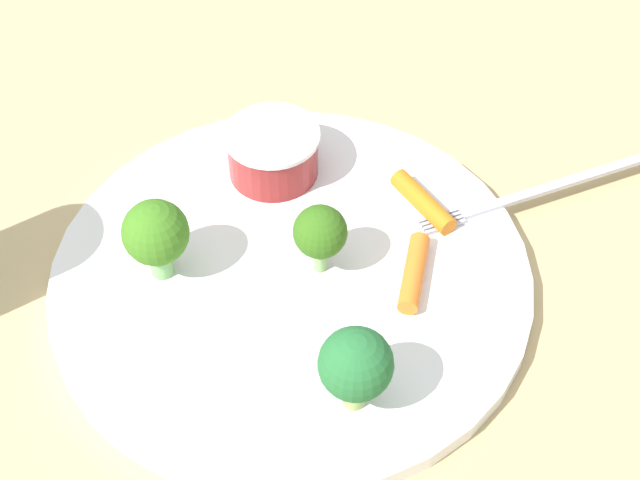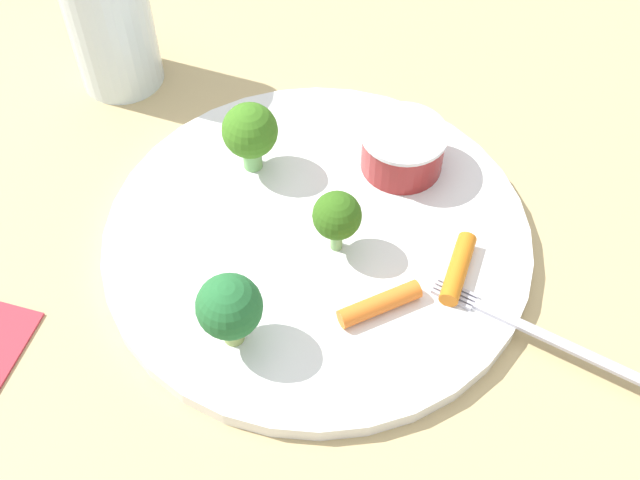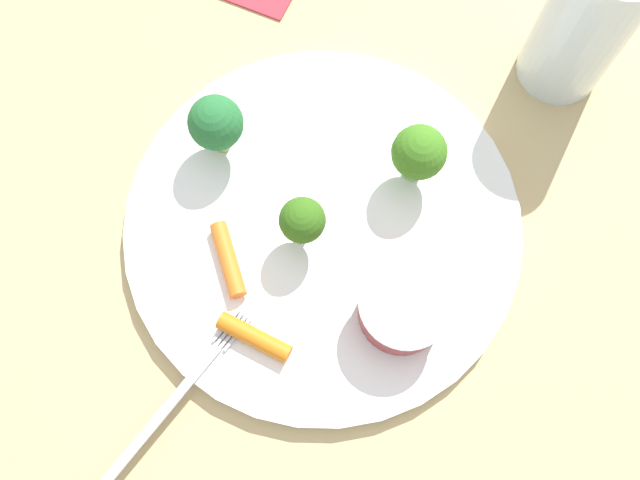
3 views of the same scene
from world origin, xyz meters
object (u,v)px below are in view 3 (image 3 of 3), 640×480
broccoli_floret_0 (299,217)px  fork (157,420)px  broccoli_floret_2 (216,124)px  sauce_cup (400,311)px  drinking_glass (586,21)px  plate (323,224)px  broccoli_floret_1 (419,153)px  carrot_stick_0 (228,259)px  carrot_stick_1 (254,337)px

broccoli_floret_0 → fork: (0.05, -0.15, -0.03)m
broccoli_floret_0 → broccoli_floret_2: bearing=-177.5°
sauce_cup → drinking_glass: 0.25m
plate → sauce_cup: size_ratio=4.72×
broccoli_floret_0 → broccoli_floret_1: size_ratio=0.88×
broccoli_floret_2 → carrot_stick_0: 0.10m
plate → carrot_stick_0: bearing=-103.4°
fork → broccoli_floret_0: bearing=106.6°
broccoli_floret_1 → broccoli_floret_2: same height
broccoli_floret_1 → carrot_stick_1: broccoli_floret_1 is taller
plate → broccoli_floret_1: bearing=81.7°
broccoli_floret_1 → sauce_cup: bearing=-46.3°
plate → drinking_glass: size_ratio=2.35×
broccoli_floret_2 → fork: 0.21m
broccoli_floret_1 → drinking_glass: size_ratio=0.44×
broccoli_floret_0 → carrot_stick_0: (-0.01, -0.05, -0.03)m
fork → carrot_stick_1: bearing=92.7°
broccoli_floret_0 → fork: 0.16m
carrot_stick_1 → drinking_glass: bearing=95.0°
carrot_stick_0 → broccoli_floret_0: bearing=75.8°
broccoli_floret_2 → carrot_stick_1: size_ratio=1.04×
plate → broccoli_floret_2: size_ratio=5.26×
broccoli_floret_1 → fork: (0.03, -0.25, -0.03)m
broccoli_floret_2 → fork: broccoli_floret_2 is taller
sauce_cup → broccoli_floret_2: 0.18m
broccoli_floret_0 → carrot_stick_0: 0.06m
broccoli_floret_1 → broccoli_floret_2: bearing=-137.3°
broccoli_floret_1 → carrot_stick_0: size_ratio=1.00×
sauce_cup → broccoli_floret_1: 0.11m
plate → broccoli_floret_0: (-0.00, -0.02, 0.04)m
sauce_cup → fork: bearing=-104.6°
broccoli_floret_2 → carrot_stick_1: bearing=-26.9°
drinking_glass → plate: bearing=-92.6°
broccoli_floret_1 → fork: size_ratio=0.30×
sauce_cup → carrot_stick_1: size_ratio=1.16×
sauce_cup → carrot_stick_1: bearing=-118.9°
sauce_cup → broccoli_floret_0: size_ratio=1.27×
carrot_stick_0 → carrot_stick_1: same height
broccoli_floret_0 → plate: bearing=79.0°
broccoli_floret_2 → broccoli_floret_0: bearing=2.5°
broccoli_floret_0 → carrot_stick_0: bearing=-104.2°
broccoli_floret_1 → carrot_stick_0: 0.15m
broccoli_floret_2 → drinking_glass: drinking_glass is taller
broccoli_floret_2 → carrot_stick_1: broccoli_floret_2 is taller
broccoli_floret_1 → fork: bearing=-82.8°
carrot_stick_0 → fork: (0.06, -0.10, -0.00)m
fork → broccoli_floret_2: bearing=132.5°
carrot_stick_1 → fork: carrot_stick_1 is taller
carrot_stick_0 → broccoli_floret_2: bearing=147.5°
plate → fork: fork is taller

